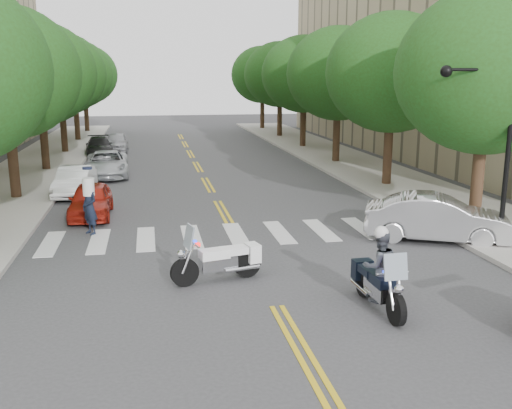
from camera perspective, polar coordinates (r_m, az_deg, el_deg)
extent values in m
plane|color=#38383A|center=(13.92, 2.08, -10.15)|extent=(140.00, 140.00, 0.00)
cube|color=#9E9991|center=(35.54, -21.32, 3.21)|extent=(5.00, 60.00, 0.15)
cube|color=#9E9991|center=(37.04, 8.99, 4.28)|extent=(5.00, 60.00, 0.15)
cylinder|color=#382316|center=(27.42, -23.10, 3.84)|extent=(0.44, 0.44, 3.32)
ellipsoid|color=#214614|center=(27.17, -23.83, 11.99)|extent=(6.40, 6.40, 5.76)
cylinder|color=#382316|center=(35.22, -20.40, 5.81)|extent=(0.44, 0.44, 3.32)
ellipsoid|color=#214614|center=(35.02, -20.90, 12.16)|extent=(6.40, 6.40, 5.76)
cylinder|color=#382316|center=(43.08, -18.68, 7.06)|extent=(0.44, 0.44, 3.32)
ellipsoid|color=#214614|center=(42.92, -19.05, 12.25)|extent=(6.40, 6.40, 5.76)
cylinder|color=#382316|center=(50.99, -17.48, 7.92)|extent=(0.44, 0.44, 3.32)
ellipsoid|color=#214614|center=(50.86, -17.78, 12.30)|extent=(6.40, 6.40, 5.76)
cylinder|color=#382316|center=(58.93, -16.60, 8.55)|extent=(0.44, 0.44, 3.32)
ellipsoid|color=#214614|center=(58.81, -16.84, 12.34)|extent=(6.40, 6.40, 5.76)
cylinder|color=#382316|center=(22.19, 21.25, 2.12)|extent=(0.44, 0.44, 3.32)
ellipsoid|color=#214614|center=(21.87, 22.09, 12.22)|extent=(6.40, 6.40, 5.76)
cylinder|color=#382316|center=(29.20, 13.04, 5.01)|extent=(0.44, 0.44, 3.32)
ellipsoid|color=#214614|center=(28.96, 13.43, 12.69)|extent=(6.40, 6.40, 5.76)
cylinder|color=#382316|center=(36.62, 8.04, 6.72)|extent=(0.44, 0.44, 3.32)
ellipsoid|color=#214614|center=(36.42, 8.23, 12.83)|extent=(6.40, 6.40, 5.76)
cylinder|color=#382316|center=(44.24, 4.72, 7.81)|extent=(0.44, 0.44, 3.32)
ellipsoid|color=#214614|center=(44.08, 4.81, 12.87)|extent=(6.40, 6.40, 5.76)
cylinder|color=#382316|center=(51.97, 2.37, 8.57)|extent=(0.44, 0.44, 3.32)
ellipsoid|color=#214614|center=(51.84, 2.41, 12.87)|extent=(6.40, 6.40, 5.76)
cylinder|color=#382316|center=(59.78, 0.63, 9.12)|extent=(0.44, 0.44, 3.32)
ellipsoid|color=#214614|center=(59.66, 0.64, 12.86)|extent=(6.40, 6.40, 5.76)
cylinder|color=black|center=(19.60, 23.88, 4.57)|extent=(0.16, 0.16, 6.00)
cylinder|color=black|center=(18.80, 21.51, 12.44)|extent=(2.40, 0.10, 0.10)
sphere|color=black|center=(18.25, 18.49, 12.52)|extent=(0.36, 0.36, 0.36)
cylinder|color=black|center=(13.18, 13.85, -10.14)|extent=(0.18, 0.75, 0.75)
cylinder|color=black|center=(14.65, 10.79, -7.63)|extent=(0.22, 0.75, 0.75)
cube|color=silver|center=(13.91, 12.16, -8.28)|extent=(0.39, 1.00, 0.35)
cube|color=black|center=(13.72, 12.41, -7.37)|extent=(0.42, 0.78, 0.24)
cube|color=black|center=(14.23, 11.38, -6.49)|extent=(0.46, 0.62, 0.18)
cube|color=black|center=(14.70, 10.58, -6.37)|extent=(0.49, 0.35, 0.49)
cube|color=#8C99A5|center=(12.97, 13.79, -6.07)|extent=(0.55, 0.19, 0.60)
cube|color=red|center=(13.24, 13.90, -6.58)|extent=(0.11, 0.11, 0.09)
cube|color=#0C26E5|center=(13.13, 12.87, -6.69)|extent=(0.11, 0.11, 0.09)
imported|color=#474C56|center=(13.72, 12.27, -6.07)|extent=(0.86, 0.68, 1.73)
sphere|color=silver|center=(13.48, 12.43, -2.79)|extent=(0.33, 0.33, 0.33)
cylinder|color=black|center=(15.16, -7.15, -6.76)|extent=(0.77, 0.33, 0.76)
cylinder|color=black|center=(15.75, -0.91, -5.91)|extent=(0.79, 0.38, 0.76)
cube|color=silver|center=(15.41, -3.78, -5.88)|extent=(1.06, 0.59, 0.36)
cube|color=white|center=(15.29, -4.19, -4.94)|extent=(0.86, 0.58, 0.25)
cube|color=white|center=(15.49, -2.06, -4.59)|extent=(0.70, 0.58, 0.18)
cube|color=white|center=(15.72, -0.36, -4.83)|extent=(0.44, 0.56, 0.50)
cube|color=#8C99A5|center=(14.91, -6.72, -3.21)|extent=(0.30, 0.58, 0.61)
cube|color=red|center=(14.90, -5.85, -4.01)|extent=(0.14, 0.14, 0.09)
cube|color=#0C26E5|center=(15.14, -6.17, -3.74)|extent=(0.14, 0.14, 0.09)
imported|color=black|center=(20.61, -16.29, -0.28)|extent=(0.78, 0.83, 1.91)
imported|color=#B8B8BA|center=(19.96, 17.67, -1.31)|extent=(4.99, 3.49, 1.56)
imported|color=#A41E11|center=(23.26, -16.19, 0.42)|extent=(1.56, 3.87, 1.32)
imported|color=white|center=(27.64, -17.65, 2.24)|extent=(1.69, 4.16, 1.34)
imported|color=#ACB0B4|center=(32.44, -14.70, 3.94)|extent=(2.50, 5.09, 1.39)
imported|color=black|center=(41.43, -15.41, 5.64)|extent=(2.18, 4.52, 1.27)
imported|color=#9A9B9F|center=(43.17, -13.77, 6.07)|extent=(1.64, 4.04, 1.37)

